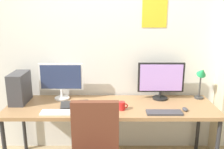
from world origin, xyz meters
TOP-DOWN VIEW (x-y plane):
  - wall_back at (0.00, 1.02)m, footprint 4.77×0.11m
  - desk at (0.00, 0.60)m, footprint 2.37×0.68m
  - monitor_left at (-0.60, 0.81)m, footprint 0.53×0.18m
  - monitor_right at (0.60, 0.81)m, footprint 0.55×0.18m
  - pc_tower at (-1.06, 0.70)m, footprint 0.17×0.34m
  - desk_lamp at (1.08, 0.81)m, footprint 0.11×0.16m
  - keyboard_left at (-0.56, 0.37)m, footprint 0.35×0.13m
  - keyboard_right at (0.56, 0.37)m, footprint 0.37×0.13m
  - computer_mouse at (0.80, 0.45)m, footprint 0.06×0.10m
  - laptop_closed at (-0.41, 0.59)m, footprint 0.35×0.27m
  - coffee_mug at (0.12, 0.47)m, footprint 0.11×0.08m

SIDE VIEW (x-z plane):
  - desk at x=0.00m, z-range 0.32..1.06m
  - keyboard_left at x=-0.56m, z-range 0.74..0.76m
  - keyboard_right at x=0.56m, z-range 0.74..0.76m
  - laptop_closed at x=-0.41m, z-range 0.74..0.76m
  - computer_mouse at x=0.80m, z-range 0.74..0.77m
  - coffee_mug at x=0.12m, z-range 0.74..0.83m
  - pc_tower at x=-1.06m, z-range 0.74..1.10m
  - monitor_right at x=0.60m, z-range 0.76..1.21m
  - monitor_left at x=-0.60m, z-range 0.77..1.21m
  - desk_lamp at x=1.08m, z-range 0.81..1.22m
  - wall_back at x=0.00m, z-range 0.00..2.60m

